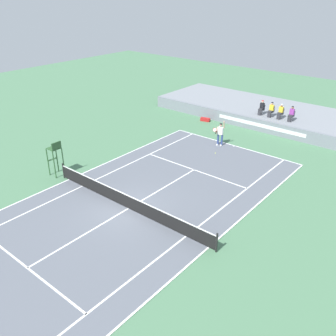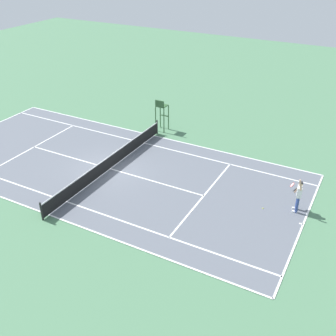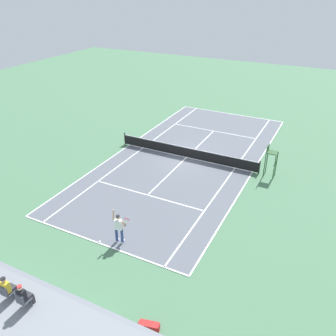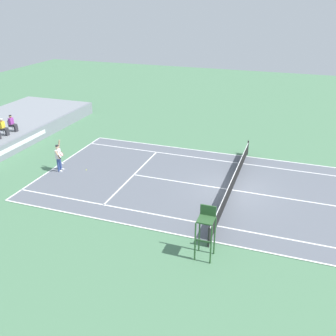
{
  "view_description": "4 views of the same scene",
  "coord_description": "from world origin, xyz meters",
  "px_view_note": "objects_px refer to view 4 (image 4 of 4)",
  "views": [
    {
      "loc": [
        13.14,
        -12.36,
        11.51
      ],
      "look_at": [
        -0.31,
        3.95,
        1.0
      ],
      "focal_mm": 39.65,
      "sensor_mm": 36.0,
      "label": 1
    },
    {
      "loc": [
        17.63,
        13.62,
        12.71
      ],
      "look_at": [
        -0.31,
        3.95,
        1.0
      ],
      "focal_mm": 43.36,
      "sensor_mm": 36.0,
      "label": 2
    },
    {
      "loc": [
        -10.29,
        23.69,
        12.85
      ],
      "look_at": [
        -0.31,
        3.95,
        1.0
      ],
      "focal_mm": 37.63,
      "sensor_mm": 36.0,
      "label": 3
    },
    {
      "loc": [
        -20.24,
        -3.03,
        10.62
      ],
      "look_at": [
        -0.31,
        3.95,
        1.0
      ],
      "focal_mm": 40.72,
      "sensor_mm": 36.0,
      "label": 4
    }
  ],
  "objects_px": {
    "spectator_seated_3": "(12,123)",
    "umpire_chair": "(206,226)",
    "tennis_ball": "(86,170)",
    "tennis_player": "(59,157)",
    "spectator_seated_2": "(3,127)"
  },
  "relations": [
    {
      "from": "spectator_seated_3",
      "to": "umpire_chair",
      "type": "relative_size",
      "value": 0.52
    },
    {
      "from": "tennis_ball",
      "to": "tennis_player",
      "type": "bearing_deg",
      "value": 112.33
    },
    {
      "from": "tennis_ball",
      "to": "spectator_seated_3",
      "type": "bearing_deg",
      "value": 72.21
    },
    {
      "from": "spectator_seated_3",
      "to": "umpire_chair",
      "type": "distance_m",
      "value": 19.46
    },
    {
      "from": "spectator_seated_2",
      "to": "umpire_chair",
      "type": "bearing_deg",
      "value": -114.05
    },
    {
      "from": "tennis_player",
      "to": "tennis_ball",
      "type": "relative_size",
      "value": 30.63
    },
    {
      "from": "spectator_seated_2",
      "to": "tennis_ball",
      "type": "relative_size",
      "value": 18.6
    },
    {
      "from": "spectator_seated_3",
      "to": "tennis_player",
      "type": "height_order",
      "value": "spectator_seated_3"
    },
    {
      "from": "tennis_player",
      "to": "spectator_seated_3",
      "type": "bearing_deg",
      "value": 63.01
    },
    {
      "from": "spectator_seated_2",
      "to": "tennis_player",
      "type": "relative_size",
      "value": 0.61
    },
    {
      "from": "umpire_chair",
      "to": "spectator_seated_2",
      "type": "bearing_deg",
      "value": 65.95
    },
    {
      "from": "tennis_ball",
      "to": "umpire_chair",
      "type": "xyz_separation_m",
      "value": [
        -6.26,
        -9.69,
        1.52
      ]
    },
    {
      "from": "spectator_seated_3",
      "to": "umpire_chair",
      "type": "bearing_deg",
      "value": -116.66
    },
    {
      "from": "spectator_seated_2",
      "to": "umpire_chair",
      "type": "xyz_separation_m",
      "value": [
        -7.76,
        -17.39,
        -0.12
      ]
    },
    {
      "from": "spectator_seated_2",
      "to": "tennis_ball",
      "type": "bearing_deg",
      "value": -101.05
    }
  ]
}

